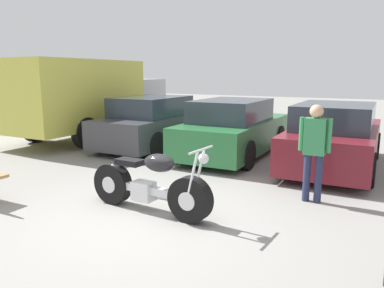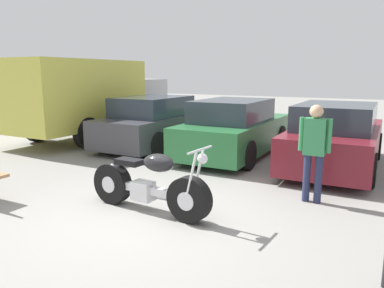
{
  "view_description": "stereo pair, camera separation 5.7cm",
  "coord_description": "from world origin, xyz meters",
  "px_view_note": "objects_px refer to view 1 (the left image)",
  "views": [
    {
      "loc": [
        3.15,
        -4.32,
        2.14
      ],
      "look_at": [
        -0.01,
        1.69,
        0.85
      ],
      "focal_mm": 35.0,
      "sensor_mm": 36.0,
      "label": 1
    },
    {
      "loc": [
        3.2,
        -4.3,
        2.14
      ],
      "look_at": [
        -0.01,
        1.69,
        0.85
      ],
      "focal_mm": 35.0,
      "sensor_mm": 36.0,
      "label": 2
    }
  ],
  "objects_px": {
    "parked_car_green": "(234,129)",
    "parked_car_maroon": "(334,138)",
    "parked_car_dark_grey": "(155,123)",
    "delivery_truck": "(87,96)",
    "motorcycle": "(148,185)",
    "person_standing": "(314,145)"
  },
  "relations": [
    {
      "from": "person_standing",
      "to": "parked_car_dark_grey",
      "type": "bearing_deg",
      "value": 150.12
    },
    {
      "from": "parked_car_green",
      "to": "delivery_truck",
      "type": "relative_size",
      "value": 0.73
    },
    {
      "from": "motorcycle",
      "to": "parked_car_dark_grey",
      "type": "relative_size",
      "value": 0.51
    },
    {
      "from": "parked_car_green",
      "to": "parked_car_maroon",
      "type": "xyz_separation_m",
      "value": [
        2.5,
        -0.15,
        0.0
      ]
    },
    {
      "from": "parked_car_maroon",
      "to": "delivery_truck",
      "type": "relative_size",
      "value": 0.73
    },
    {
      "from": "parked_car_dark_grey",
      "to": "delivery_truck",
      "type": "bearing_deg",
      "value": 178.74
    },
    {
      "from": "motorcycle",
      "to": "parked_car_dark_grey",
      "type": "height_order",
      "value": "parked_car_dark_grey"
    },
    {
      "from": "parked_car_maroon",
      "to": "delivery_truck",
      "type": "distance_m",
      "value": 7.72
    },
    {
      "from": "motorcycle",
      "to": "delivery_truck",
      "type": "height_order",
      "value": "delivery_truck"
    },
    {
      "from": "motorcycle",
      "to": "delivery_truck",
      "type": "distance_m",
      "value": 7.25
    },
    {
      "from": "parked_car_green",
      "to": "person_standing",
      "type": "distance_m",
      "value": 3.77
    },
    {
      "from": "parked_car_green",
      "to": "parked_car_maroon",
      "type": "height_order",
      "value": "same"
    },
    {
      "from": "parked_car_green",
      "to": "person_standing",
      "type": "bearing_deg",
      "value": -48.11
    },
    {
      "from": "motorcycle",
      "to": "parked_car_maroon",
      "type": "height_order",
      "value": "parked_car_maroon"
    },
    {
      "from": "parked_car_green",
      "to": "motorcycle",
      "type": "bearing_deg",
      "value": -85.77
    },
    {
      "from": "parked_car_green",
      "to": "delivery_truck",
      "type": "bearing_deg",
      "value": 178.43
    },
    {
      "from": "parked_car_dark_grey",
      "to": "parked_car_maroon",
      "type": "height_order",
      "value": "same"
    },
    {
      "from": "parked_car_maroon",
      "to": "person_standing",
      "type": "height_order",
      "value": "person_standing"
    },
    {
      "from": "parked_car_maroon",
      "to": "delivery_truck",
      "type": "xyz_separation_m",
      "value": [
        -7.68,
        0.29,
        0.72
      ]
    },
    {
      "from": "parked_car_maroon",
      "to": "delivery_truck",
      "type": "height_order",
      "value": "delivery_truck"
    },
    {
      "from": "motorcycle",
      "to": "parked_car_dark_grey",
      "type": "xyz_separation_m",
      "value": [
        -2.83,
        4.55,
        0.26
      ]
    },
    {
      "from": "parked_car_maroon",
      "to": "person_standing",
      "type": "distance_m",
      "value": 2.66
    }
  ]
}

